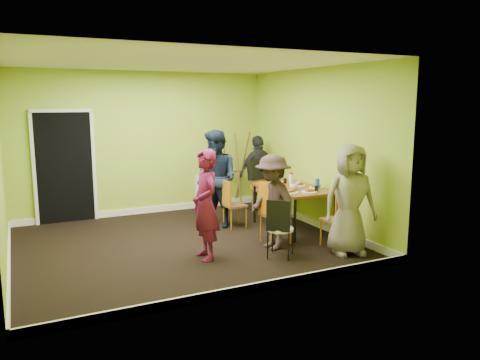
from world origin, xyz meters
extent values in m
plane|color=black|center=(0.00, 0.00, 0.00)|extent=(5.00, 5.00, 0.00)
cube|color=#9FB82F|center=(0.00, 2.25, 1.40)|extent=(5.00, 0.04, 2.80)
cube|color=#9FB82F|center=(0.00, -2.25, 1.40)|extent=(5.00, 0.04, 2.80)
cube|color=#9FB82F|center=(2.50, 0.00, 1.40)|extent=(0.04, 4.50, 2.80)
cube|color=white|center=(0.00, 0.00, 2.80)|extent=(5.00, 4.50, 0.04)
cube|color=black|center=(-1.50, 2.22, 1.02)|extent=(1.00, 0.05, 2.04)
cube|color=white|center=(1.30, 2.22, 0.40)|extent=(0.50, 0.04, 0.55)
cylinder|color=black|center=(1.62, -0.75, 0.35)|extent=(0.04, 0.04, 0.71)
cylinder|color=black|center=(2.40, -0.75, 0.35)|extent=(0.04, 0.04, 0.71)
cylinder|color=black|center=(1.62, 0.63, 0.35)|extent=(0.04, 0.04, 0.71)
cylinder|color=black|center=(2.40, 0.63, 0.35)|extent=(0.04, 0.04, 0.71)
cube|color=brown|center=(2.01, -0.06, 0.73)|extent=(0.90, 1.50, 0.04)
cylinder|color=orange|center=(1.00, 0.64, 0.20)|extent=(0.02, 0.02, 0.40)
cylinder|color=orange|center=(1.01, 0.34, 0.20)|extent=(0.02, 0.02, 0.40)
cylinder|color=orange|center=(1.30, 0.65, 0.20)|extent=(0.02, 0.02, 0.40)
cylinder|color=orange|center=(1.31, 0.35, 0.20)|extent=(0.02, 0.02, 0.40)
cube|color=brown|center=(1.15, 0.50, 0.40)|extent=(0.36, 0.36, 0.04)
cube|color=orange|center=(0.99, 0.49, 0.63)|extent=(0.04, 0.33, 0.44)
cylinder|color=orange|center=(1.17, -0.45, 0.23)|extent=(0.03, 0.03, 0.45)
cylinder|color=orange|center=(1.17, -0.79, 0.23)|extent=(0.03, 0.03, 0.45)
cylinder|color=orange|center=(1.51, -0.44, 0.23)|extent=(0.03, 0.03, 0.45)
cylinder|color=orange|center=(1.52, -0.78, 0.23)|extent=(0.03, 0.03, 0.45)
cube|color=brown|center=(1.34, -0.62, 0.45)|extent=(0.41, 0.41, 0.04)
cube|color=orange|center=(1.15, -0.62, 0.72)|extent=(0.04, 0.38, 0.50)
cylinder|color=orange|center=(2.29, 1.40, 0.24)|extent=(0.03, 0.03, 0.47)
cylinder|color=orange|center=(1.94, 1.33, 0.24)|extent=(0.03, 0.03, 0.47)
cylinder|color=orange|center=(2.36, 1.05, 0.24)|extent=(0.03, 0.03, 0.47)
cylinder|color=orange|center=(2.01, 0.98, 0.24)|extent=(0.03, 0.03, 0.47)
cube|color=brown|center=(2.15, 1.19, 0.47)|extent=(0.49, 0.49, 0.04)
cube|color=orange|center=(2.11, 1.39, 0.76)|extent=(0.40, 0.11, 0.53)
cylinder|color=orange|center=(1.91, -1.39, 0.21)|extent=(0.02, 0.02, 0.42)
cylinder|color=orange|center=(2.23, -1.37, 0.21)|extent=(0.02, 0.02, 0.42)
cylinder|color=orange|center=(1.89, -1.07, 0.21)|extent=(0.02, 0.02, 0.42)
cylinder|color=orange|center=(2.21, -1.05, 0.21)|extent=(0.02, 0.02, 0.42)
cube|color=brown|center=(2.06, -1.22, 0.42)|extent=(0.40, 0.40, 0.04)
cube|color=orange|center=(2.07, -1.40, 0.68)|extent=(0.36, 0.05, 0.47)
cylinder|color=black|center=(0.84, -1.25, 0.20)|extent=(0.02, 0.02, 0.40)
cylinder|color=black|center=(1.07, -1.46, 0.20)|extent=(0.02, 0.02, 0.40)
cylinder|color=black|center=(1.05, -1.03, 0.20)|extent=(0.02, 0.02, 0.40)
cylinder|color=black|center=(1.27, -1.23, 0.20)|extent=(0.02, 0.02, 0.40)
cylinder|color=white|center=(1.06, -1.24, 0.41)|extent=(0.38, 0.38, 0.04)
cube|color=black|center=(0.94, -1.37, 0.64)|extent=(0.27, 0.25, 0.45)
cylinder|color=brown|center=(1.67, 2.09, 0.79)|extent=(0.23, 0.37, 1.60)
cylinder|color=brown|center=(2.08, 2.09, 0.79)|extent=(0.23, 0.37, 1.60)
cylinder|color=brown|center=(1.87, 1.86, 0.79)|extent=(0.03, 0.36, 1.56)
cube|color=brown|center=(1.87, 2.05, 0.75)|extent=(0.43, 0.04, 0.04)
cylinder|color=white|center=(1.73, 0.30, 0.76)|extent=(0.24, 0.24, 0.01)
cylinder|color=white|center=(1.70, -0.47, 0.76)|extent=(0.25, 0.25, 0.01)
cylinder|color=white|center=(2.08, 0.56, 0.76)|extent=(0.23, 0.23, 0.01)
cylinder|color=white|center=(2.01, -0.56, 0.76)|extent=(0.26, 0.26, 0.01)
cylinder|color=white|center=(2.19, 0.03, 0.76)|extent=(0.23, 0.23, 0.01)
cylinder|color=white|center=(2.33, -0.29, 0.76)|extent=(0.24, 0.24, 0.01)
cylinder|color=white|center=(2.03, 0.04, 0.86)|extent=(0.08, 0.08, 0.22)
cylinder|color=#1751B2|center=(2.30, -0.37, 0.84)|extent=(0.08, 0.08, 0.18)
cylinder|color=orange|center=(1.97, 0.06, 0.79)|extent=(0.04, 0.04, 0.09)
cylinder|color=black|center=(1.81, 0.15, 0.80)|extent=(0.06, 0.06, 0.09)
cylinder|color=black|center=(2.08, 0.33, 0.80)|extent=(0.06, 0.06, 0.10)
cylinder|color=black|center=(2.13, -0.57, 0.80)|extent=(0.06, 0.06, 0.10)
imported|color=white|center=(1.90, -0.25, 0.80)|extent=(0.13, 0.13, 0.10)
imported|color=white|center=(2.16, 0.02, 0.79)|extent=(0.09, 0.09, 0.09)
imported|color=#62103B|center=(0.06, -0.85, 0.79)|extent=(0.38, 0.58, 1.57)
imported|color=black|center=(0.89, 0.71, 0.87)|extent=(0.93, 1.03, 1.73)
imported|color=#2F221F|center=(1.15, -0.85, 0.72)|extent=(0.66, 1.00, 1.45)
imported|color=black|center=(2.20, 1.57, 0.77)|extent=(0.94, 0.47, 1.53)
imported|color=gray|center=(2.03, -1.56, 0.81)|extent=(0.89, 0.68, 1.63)
camera|label=1|loc=(-2.30, -6.84, 2.23)|focal=35.00mm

